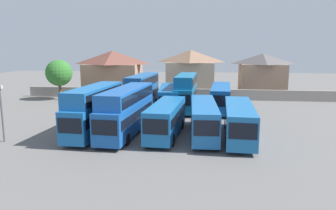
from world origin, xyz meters
The scene contains 16 objects.
ground centered at (0.00, 18.00, 0.00)m, with size 140.00×140.00×0.00m, color #605E5B.
depot_boundary_wall centered at (0.00, 23.61, 0.90)m, with size 56.00×0.50×1.80m, color gray.
bus_1 centered at (-7.15, -0.24, 2.75)m, with size 2.94×11.13×4.89m.
bus_2 centered at (-3.88, 0.10, 2.67)m, with size 3.39×12.17×4.73m.
bus_3 centered at (0.21, -0.22, 1.90)m, with size 3.11×10.39×3.31m.
bus_4 centered at (3.91, 0.38, 1.91)m, with size 2.97×11.54×3.33m.
bus_5 centered at (7.34, -0.26, 1.90)m, with size 3.09×11.45×3.32m.
bus_6 centered at (-5.04, 13.91, 2.78)m, with size 3.08×11.69×4.93m.
bus_7 centered at (-1.08, 13.54, 1.89)m, with size 3.53×11.69×3.30m.
bus_8 centered at (1.31, 13.44, 2.85)m, with size 2.74×10.34×5.06m.
bus_9 centered at (6.22, 13.86, 2.00)m, with size 3.22×11.83×3.51m.
house_terrace_left centered at (-14.60, 31.27, 4.22)m, with size 11.26×7.67×8.27m.
house_terrace_centre centered at (1.04, 32.35, 4.30)m, with size 9.64×7.59×8.43m.
house_terrace_right centered at (14.65, 30.85, 3.96)m, with size 8.56×7.16×7.77m.
tree_left_of_lot centered at (-20.87, 20.61, 4.57)m, with size 4.49×4.49×6.83m.
lamp_post_lot_edge centered at (-14.78, -4.00, 3.11)m, with size 0.50×0.24×5.35m.
Camera 1 is at (4.03, -30.73, 8.67)m, focal length 33.72 mm.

